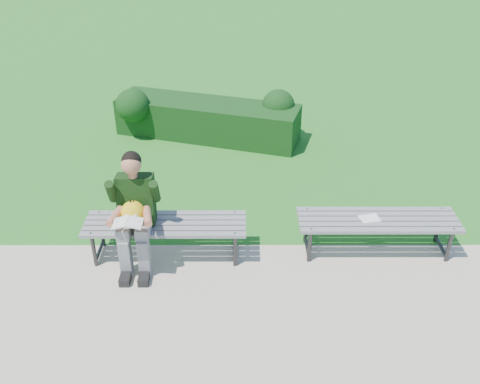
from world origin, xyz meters
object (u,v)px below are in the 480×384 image
at_px(hedge, 206,117).
at_px(paper_sheet, 370,218).
at_px(bench_right, 378,223).
at_px(seated_boy, 134,209).
at_px(bench_left, 165,227).

xyz_separation_m(hedge, paper_sheet, (2.01, -3.18, 0.12)).
xyz_separation_m(hedge, bench_right, (2.11, -3.18, 0.06)).
xyz_separation_m(hedge, seated_boy, (-0.59, -3.35, 0.36)).
bearing_deg(paper_sheet, hedge, 122.28).
distance_m(hedge, paper_sheet, 3.76).
distance_m(bench_right, paper_sheet, 0.12).
height_order(hedge, bench_right, hedge).
bearing_deg(paper_sheet, seated_boy, -176.16).
xyz_separation_m(bench_right, paper_sheet, (-0.10, 0.00, 0.06)).
bearing_deg(seated_boy, bench_right, 3.70).
height_order(bench_left, paper_sheet, bench_left).
bearing_deg(bench_left, hedge, 84.96).
xyz_separation_m(bench_left, bench_right, (2.39, 0.08, 0.00)).
distance_m(hedge, bench_left, 3.27).
height_order(bench_left, seated_boy, seated_boy).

